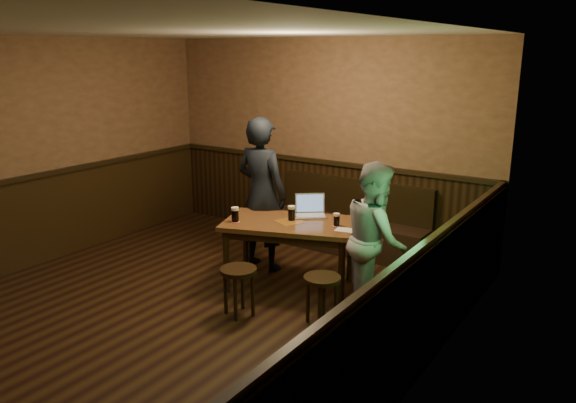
% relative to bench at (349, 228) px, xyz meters
% --- Properties ---
extents(room, '(5.04, 6.04, 2.84)m').
position_rel_bench_xyz_m(room, '(-0.58, -2.53, 0.89)').
color(room, black).
rests_on(room, ground).
extents(bench, '(2.20, 0.50, 0.95)m').
position_rel_bench_xyz_m(bench, '(0.00, 0.00, 0.00)').
color(bench, black).
rests_on(bench, ground).
extents(pub_table, '(1.64, 1.26, 0.78)m').
position_rel_bench_xyz_m(pub_table, '(-0.00, -1.46, 0.36)').
color(pub_table, brown).
rests_on(pub_table, ground).
extents(stool_left, '(0.49, 0.49, 0.51)m').
position_rel_bench_xyz_m(stool_left, '(-0.04, -2.34, 0.09)').
color(stool_left, black).
rests_on(stool_left, ground).
extents(stool_right, '(0.47, 0.47, 0.49)m').
position_rel_bench_xyz_m(stool_right, '(0.76, -2.04, 0.08)').
color(stool_right, black).
rests_on(stool_right, ground).
extents(pint_left, '(0.11, 0.11, 0.17)m').
position_rel_bench_xyz_m(pint_left, '(-0.50, -1.80, 0.55)').
color(pint_left, '#A61614').
rests_on(pint_left, pub_table).
extents(pint_mid, '(0.11, 0.11, 0.17)m').
position_rel_bench_xyz_m(pint_mid, '(-0.01, -1.41, 0.55)').
color(pint_mid, '#A61614').
rests_on(pint_mid, pub_table).
extents(pint_right, '(0.09, 0.09, 0.15)m').
position_rel_bench_xyz_m(pint_right, '(0.51, -1.32, 0.54)').
color(pint_right, '#A61614').
rests_on(pint_right, pub_table).
extents(laptop, '(0.44, 0.43, 0.24)m').
position_rel_bench_xyz_m(laptop, '(0.06, -1.12, 0.53)').
color(laptop, silver).
rests_on(laptop, pub_table).
extents(menu, '(0.24, 0.18, 0.00)m').
position_rel_bench_xyz_m(menu, '(0.67, -1.39, 0.47)').
color(menu, silver).
rests_on(menu, pub_table).
extents(person_suit, '(0.69, 0.46, 1.88)m').
position_rel_bench_xyz_m(person_suit, '(-0.62, -1.14, 0.63)').
color(person_suit, black).
rests_on(person_suit, ground).
extents(person_grey, '(0.92, 0.97, 1.58)m').
position_rel_bench_xyz_m(person_grey, '(1.07, -1.52, 0.48)').
color(person_grey, gray).
rests_on(person_grey, ground).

